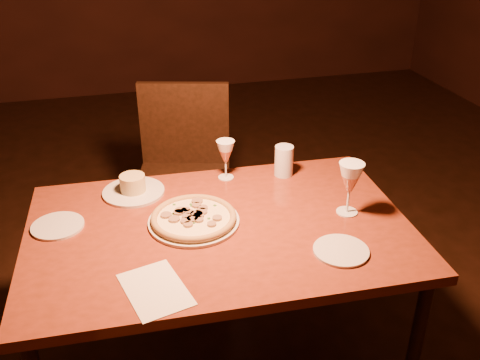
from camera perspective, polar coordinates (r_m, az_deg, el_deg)
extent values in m
plane|color=black|center=(2.55, -1.70, -15.88)|extent=(7.00, 7.00, 0.00)
cube|color=maroon|center=(1.93, -2.21, -5.39)|extent=(1.39, 0.93, 0.04)
cylinder|color=black|center=(2.45, -18.30, -9.11)|extent=(0.05, 0.05, 0.69)
cylinder|color=black|center=(2.07, 18.04, -17.23)|extent=(0.05, 0.05, 0.69)
cylinder|color=black|center=(2.59, 10.12, -5.85)|extent=(0.05, 0.05, 0.69)
cube|color=black|center=(2.69, -6.16, -0.46)|extent=(0.56, 0.56, 0.04)
cube|color=black|center=(2.78, -5.94, 6.01)|extent=(0.45, 0.15, 0.44)
cylinder|color=black|center=(2.70, -10.24, -7.13)|extent=(0.04, 0.04, 0.47)
cylinder|color=black|center=(3.00, -9.06, -3.03)|extent=(0.04, 0.04, 0.47)
cylinder|color=black|center=(2.65, -2.28, -7.29)|extent=(0.04, 0.04, 0.47)
cylinder|color=black|center=(2.96, -1.95, -3.11)|extent=(0.04, 0.04, 0.47)
cylinder|color=silver|center=(1.94, -4.94, -4.41)|extent=(0.33, 0.33, 0.01)
cylinder|color=#FEE1AF|center=(1.93, -4.96, -4.11)|extent=(0.30, 0.30, 0.01)
torus|color=tan|center=(1.93, -4.97, -3.96)|extent=(0.31, 0.31, 0.02)
cylinder|color=silver|center=(2.16, -11.28, -1.24)|extent=(0.24, 0.24, 0.01)
cylinder|color=tan|center=(2.14, -11.38, -0.34)|extent=(0.10, 0.10, 0.07)
cylinder|color=silver|center=(2.24, 4.70, 2.06)|extent=(0.08, 0.08, 0.13)
cylinder|color=silver|center=(2.02, -18.87, -4.66)|extent=(0.18, 0.18, 0.01)
cylinder|color=silver|center=(1.82, 10.72, -7.41)|extent=(0.19, 0.19, 0.01)
cube|color=silver|center=(1.65, -9.02, -11.45)|extent=(0.22, 0.28, 0.00)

